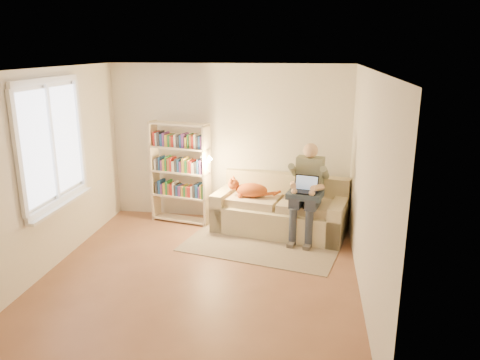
% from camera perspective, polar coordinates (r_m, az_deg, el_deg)
% --- Properties ---
extents(floor, '(4.50, 4.50, 0.00)m').
position_cam_1_polar(floor, '(6.16, -4.93, -11.65)').
color(floor, brown).
rests_on(floor, ground).
extents(ceiling, '(4.00, 4.50, 0.02)m').
position_cam_1_polar(ceiling, '(5.47, -5.59, 13.28)').
color(ceiling, white).
rests_on(ceiling, wall_back).
extents(wall_left, '(0.02, 4.50, 2.60)m').
position_cam_1_polar(wall_left, '(6.45, -22.77, 0.79)').
color(wall_left, silver).
rests_on(wall_left, floor).
extents(wall_right, '(0.02, 4.50, 2.60)m').
position_cam_1_polar(wall_right, '(5.56, 15.20, -0.78)').
color(wall_right, silver).
rests_on(wall_right, floor).
extents(wall_back, '(4.00, 0.02, 2.60)m').
position_cam_1_polar(wall_back, '(7.82, -1.32, 4.50)').
color(wall_back, silver).
rests_on(wall_back, floor).
extents(wall_front, '(4.00, 0.02, 2.60)m').
position_cam_1_polar(wall_front, '(3.67, -13.72, -9.42)').
color(wall_front, silver).
rests_on(wall_front, floor).
extents(window, '(0.12, 1.52, 1.69)m').
position_cam_1_polar(window, '(6.57, -21.55, 1.85)').
color(window, white).
rests_on(window, wall_left).
extents(sofa, '(2.19, 1.33, 0.87)m').
position_cam_1_polar(sofa, '(7.49, 4.97, -3.88)').
color(sofa, '#C4B58A').
rests_on(sofa, floor).
extents(person, '(0.52, 0.71, 1.47)m').
position_cam_1_polar(person, '(7.09, 8.23, -0.80)').
color(person, slate).
rests_on(person, sofa).
extents(cat, '(0.78, 0.37, 0.28)m').
position_cam_1_polar(cat, '(7.41, 1.03, -1.14)').
color(cat, orange).
rests_on(cat, sofa).
extents(blanket, '(0.57, 0.50, 0.09)m').
position_cam_1_polar(blanket, '(6.98, 7.97, -1.77)').
color(blanket, '#273544').
rests_on(blanket, person).
extents(laptop, '(0.40, 0.34, 0.31)m').
position_cam_1_polar(laptop, '(6.96, 8.02, -0.94)').
color(laptop, black).
rests_on(laptop, blanket).
extents(bookshelf, '(1.11, 0.53, 1.69)m').
position_cam_1_polar(bookshelf, '(7.74, -7.30, 1.46)').
color(bookshelf, beige).
rests_on(bookshelf, floor).
extents(rug, '(2.48, 1.79, 0.01)m').
position_cam_1_polar(rug, '(7.04, 2.61, -7.89)').
color(rug, gray).
rests_on(rug, floor).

